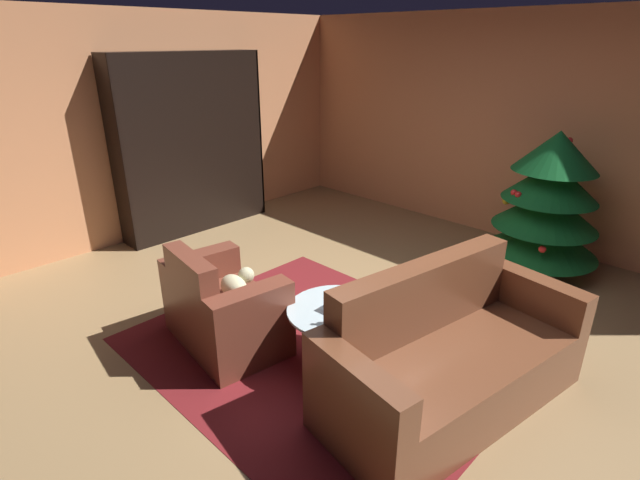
{
  "coord_description": "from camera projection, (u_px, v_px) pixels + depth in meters",
  "views": [
    {
      "loc": [
        2.35,
        -2.74,
        2.29
      ],
      "look_at": [
        -0.18,
        -0.15,
        0.78
      ],
      "focal_mm": 27.12,
      "sensor_mm": 36.0,
      "label": 1
    }
  ],
  "objects": [
    {
      "name": "bookshelf_unit",
      "position": [
        201.0,
        147.0,
        6.04
      ],
      "size": [
        0.36,
        1.93,
        2.16
      ],
      "color": "black",
      "rests_on": "ground"
    },
    {
      "name": "armchair_red",
      "position": [
        223.0,
        309.0,
        3.83
      ],
      "size": [
        1.09,
        0.79,
        0.84
      ],
      "color": "brown",
      "rests_on": "ground"
    },
    {
      "name": "wall_left",
      "position": [
        149.0,
        128.0,
        5.76
      ],
      "size": [
        0.06,
        5.9,
        2.61
      ],
      "primitive_type": "cube",
      "color": "tan",
      "rests_on": "ground"
    },
    {
      "name": "coffee_table",
      "position": [
        338.0,
        314.0,
        3.54
      ],
      "size": [
        0.75,
        0.75,
        0.47
      ],
      "color": "black",
      "rests_on": "ground"
    },
    {
      "name": "area_rug",
      "position": [
        321.0,
        351.0,
        3.83
      ],
      "size": [
        2.8,
        2.29,
        0.01
      ],
      "primitive_type": "cube",
      "color": "maroon",
      "rests_on": "ground"
    },
    {
      "name": "couch_red",
      "position": [
        448.0,
        360.0,
        3.21
      ],
      "size": [
        1.11,
        1.97,
        0.92
      ],
      "color": "brown",
      "rests_on": "ground"
    },
    {
      "name": "wall_back",
      "position": [
        515.0,
        130.0,
        5.63
      ],
      "size": [
        6.43,
        0.06,
        2.61
      ],
      "primitive_type": "cube",
      "color": "tan",
      "rests_on": "ground"
    },
    {
      "name": "book_stack_on_table",
      "position": [
        341.0,
        304.0,
        3.49
      ],
      "size": [
        0.17,
        0.19,
        0.09
      ],
      "color": "#B62625",
      "rests_on": "coffee_table"
    },
    {
      "name": "decorated_tree",
      "position": [
        548.0,
        202.0,
        4.94
      ],
      "size": [
        1.15,
        1.15,
        1.47
      ],
      "color": "brown",
      "rests_on": "ground"
    },
    {
      "name": "bottle_on_table",
      "position": [
        345.0,
        312.0,
        3.29
      ],
      "size": [
        0.07,
        0.07,
        0.26
      ],
      "color": "#21502F",
      "rests_on": "coffee_table"
    },
    {
      "name": "ground_plane",
      "position": [
        347.0,
        323.0,
        4.21
      ],
      "size": [
        7.57,
        7.57,
        0.0
      ],
      "primitive_type": "plane",
      "color": "#93734A"
    }
  ]
}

